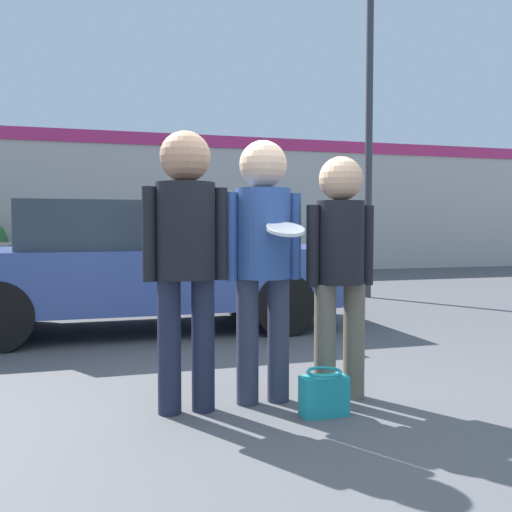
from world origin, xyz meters
TOP-DOWN VIEW (x-y plane):
  - ground_plane at (0.00, 0.00)m, footprint 56.00×56.00m
  - storefront_building at (0.00, 10.66)m, footprint 24.00×0.22m
  - person_left at (-0.48, 0.06)m, footprint 0.55×0.38m
  - person_middle_with_frisbee at (0.06, 0.10)m, footprint 0.54×0.57m
  - person_right at (0.59, 0.03)m, footprint 0.50×0.33m
  - parked_car_near at (-0.50, 3.15)m, footprint 4.66×1.89m
  - street_lamp at (3.72, 5.08)m, footprint 1.55×0.35m
  - handbag at (0.35, -0.26)m, footprint 0.30×0.23m

SIDE VIEW (x-z plane):
  - ground_plane at x=0.00m, z-range 0.00..0.00m
  - handbag at x=0.35m, z-range -0.01..0.29m
  - parked_car_near at x=-0.50m, z-range 0.02..1.49m
  - person_right at x=0.59m, z-range 0.15..1.84m
  - person_middle_with_frisbee at x=0.06m, z-range 0.19..1.97m
  - person_left at x=-0.48m, z-range 0.20..2.01m
  - storefront_building at x=0.00m, z-range 0.03..3.50m
  - street_lamp at x=3.72m, z-range 0.69..6.52m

